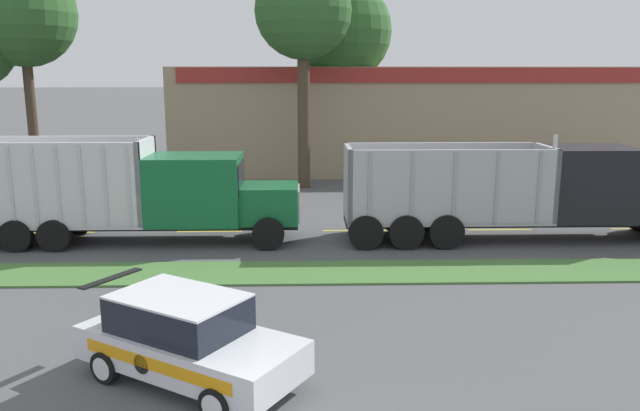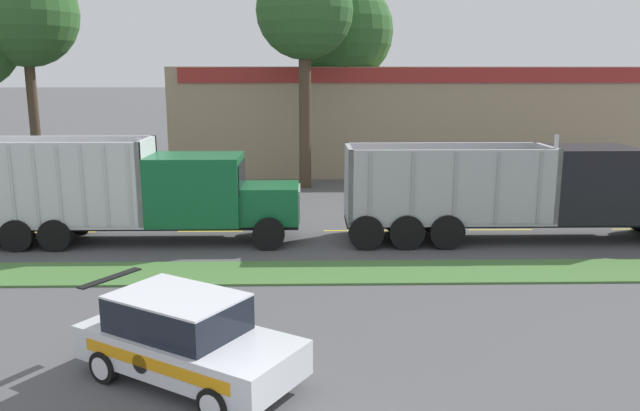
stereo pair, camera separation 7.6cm
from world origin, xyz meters
name	(u,v)px [view 1 (the left image)]	position (x,y,z in m)	size (l,w,h in m)	color
grass_verge	(328,272)	(0.00, 10.59, 0.03)	(120.00, 2.14, 0.06)	#477538
centre_line_3	(61,232)	(-9.59, 15.66, 0.00)	(2.40, 0.14, 0.01)	yellow
centre_line_4	(209,231)	(-4.19, 15.66, 0.00)	(2.40, 0.14, 0.01)	yellow
centre_line_5	(355,230)	(1.21, 15.66, 0.00)	(2.40, 0.14, 0.01)	yellow
centre_line_6	(500,230)	(6.61, 15.66, 0.00)	(2.40, 0.14, 0.01)	yellow
dump_truck_mid	(160,196)	(-5.61, 14.30, 1.61)	(11.07, 2.63, 3.65)	black
dump_truck_trail	(550,193)	(7.84, 14.24, 1.65)	(12.20, 2.60, 3.74)	black
rally_car	(187,338)	(-2.89, 4.21, 0.84)	(4.61, 3.85, 1.69)	silver
traffic_cone	(228,333)	(-2.33, 5.79, 0.26)	(0.41, 0.41, 0.53)	black
store_building_backdrop	(403,117)	(5.67, 33.32, 3.05)	(27.64, 12.10, 6.10)	#9E896B
tree_behind_left	(342,21)	(1.47, 29.33, 8.59)	(5.62, 5.62, 12.26)	#473828
tree_behind_right	(303,2)	(-0.68, 24.83, 9.13)	(4.75, 4.75, 12.31)	#473828
tree_behind_far_right	(21,3)	(-15.51, 27.93, 9.36)	(5.58, 5.58, 13.03)	#473828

